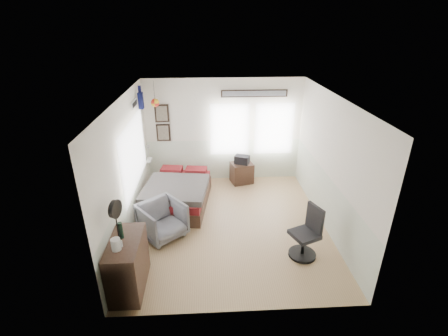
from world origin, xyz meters
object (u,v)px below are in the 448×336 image
Objects in this scene: bed at (178,194)px; dresser at (128,264)px; armchair at (162,220)px; task_chair at (307,236)px; nightstand at (242,173)px.

bed is 2.04× the size of dresser.
armchair is 0.79× the size of task_chair.
bed is 3.13m from task_chair.
task_chair is at bearing -88.48° from nightstand.
armchair reaches higher than nightstand.
task_chair reaches higher than nightstand.
armchair is 2.78m from task_chair.
task_chair reaches higher than bed.
bed is 2.03× the size of task_chair.
dresser reaches higher than nightstand.
dresser is at bearing -95.36° from bed.
armchair is 1.47× the size of nightstand.
dresser is at bearing -145.14° from armchair.
task_chair is (2.46, -1.93, 0.12)m from bed.
armchair is at bearing 142.06° from task_chair.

